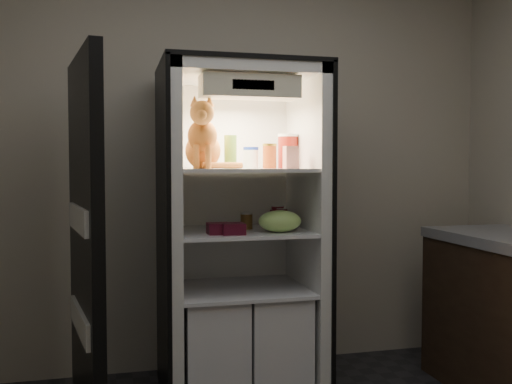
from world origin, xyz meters
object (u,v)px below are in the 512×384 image
parmesan_shaker (230,152)px  salsa_jar (270,156)px  soda_can_a (275,219)px  refrigerator (239,254)px  berry_box_left (219,229)px  pepper_jar (288,151)px  soda_can_c (282,219)px  berry_box_right (233,229)px  soda_can_b (278,217)px  cream_carton (291,157)px  condiment_jar (247,221)px  grape_bag (280,221)px  tabby_cat (203,142)px  mayo_tub (251,158)px

parmesan_shaker → salsa_jar: 0.23m
soda_can_a → refrigerator: bearing=178.2°
salsa_jar → berry_box_left: (-0.33, -0.16, -0.39)m
parmesan_shaker → pepper_jar: (0.37, 0.08, 0.01)m
soda_can_c → berry_box_right: 0.36m
soda_can_b → berry_box_right: (-0.31, -0.19, -0.04)m
cream_carton → soda_can_b: size_ratio=0.91×
berry_box_right → condiment_jar: bearing=60.5°
pepper_jar → soda_can_a: (-0.09, -0.04, -0.40)m
salsa_jar → grape_bag: bearing=-83.7°
parmesan_shaker → berry_box_right: (-0.03, -0.20, -0.41)m
cream_carton → berry_box_right: bearing=-173.0°
pepper_jar → soda_can_b: pepper_jar is taller
refrigerator → soda_can_a: size_ratio=17.02×
refrigerator → cream_carton: refrigerator is taller
cream_carton → tabby_cat: bearing=170.1°
salsa_jar → soda_can_c: size_ratio=1.17×
refrigerator → mayo_tub: (0.08, 0.03, 0.56)m
soda_can_b → berry_box_left: bearing=-156.6°
cream_carton → soda_can_c: cream_carton is taller
mayo_tub → berry_box_right: size_ratio=1.03×
pepper_jar → soda_can_b: 0.41m
soda_can_c → grape_bag: same height
refrigerator → pepper_jar: (0.31, 0.04, 0.60)m
salsa_jar → soda_can_a: bearing=47.0°
pepper_jar → soda_can_c: 0.42m
soda_can_a → soda_can_c: 0.08m
parmesan_shaker → soda_can_a: bearing=8.4°
pepper_jar → soda_can_a: pepper_jar is taller
soda_can_a → parmesan_shaker: bearing=-171.6°
soda_can_a → tabby_cat: bearing=-165.1°
mayo_tub → pepper_jar: 0.23m
refrigerator → condiment_jar: size_ratio=19.39×
parmesan_shaker → berry_box_left: 0.46m
parmesan_shaker → mayo_tub: size_ratio=1.50×
soda_can_c → berry_box_left: bearing=-161.0°
grape_bag → soda_can_c: bearing=69.0°
cream_carton → soda_can_c: size_ratio=1.02×
refrigerator → grape_bag: refrigerator is taller
refrigerator → condiment_jar: refrigerator is taller
tabby_cat → berry_box_right: tabby_cat is taller
refrigerator → pepper_jar: bearing=6.7°
soda_can_b → berry_box_left: size_ratio=1.13×
refrigerator → condiment_jar: (0.04, -0.02, 0.20)m
pepper_jar → cream_carton: 0.25m
condiment_jar → berry_box_left: bearing=-135.2°
salsa_jar → pepper_jar: pepper_jar is taller
tabby_cat → cream_carton: bearing=0.2°
tabby_cat → pepper_jar: 0.56m
salsa_jar → berry_box_left: salsa_jar is taller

